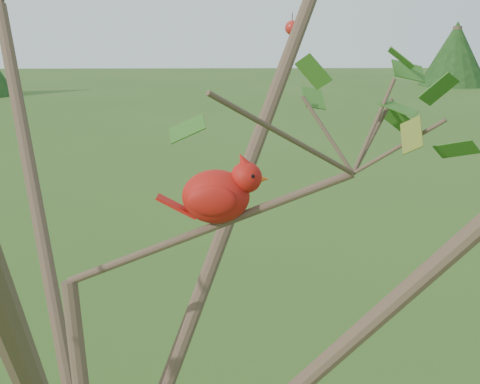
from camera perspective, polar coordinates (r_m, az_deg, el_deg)
The scene contains 3 objects.
crabapple_tree at distance 1.18m, azimuth -14.40°, elevation -3.00°, with size 2.35×2.05×2.95m.
cardinal at distance 1.24m, azimuth -1.95°, elevation -0.17°, with size 0.23×0.12×0.16m.
distant_trees at distance 23.48m, azimuth -3.82°, elevation 12.23°, with size 43.58×11.46×2.88m.
Camera 1 is at (0.29, -1.12, 2.48)m, focal length 45.00 mm.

